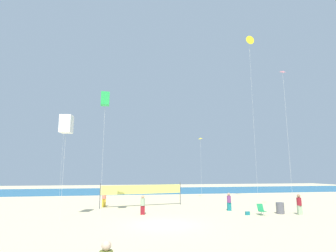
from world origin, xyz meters
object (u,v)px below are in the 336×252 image
at_px(beachgoer_plum_shirt, 229,201).
at_px(beachgoer_coral_shirt, 104,197).
at_px(volleyball_net, 143,190).
at_px(kite_yellow_delta, 249,41).
at_px(beachgoer_maroon_shirt, 299,204).
at_px(trash_barrel, 280,208).
at_px(kite_green_box, 105,99).
at_px(kite_yellow_diamond, 200,139).
at_px(kite_white_box, 66,124).
at_px(beachgoer_sage_shirt, 143,204).
at_px(beach_handbag, 247,213).
at_px(kite_pink_diamond, 283,78).
at_px(folding_beach_chair, 261,209).
at_px(kite_pink_delta, 64,125).

xyz_separation_m(beachgoer_plum_shirt, beachgoer_coral_shirt, (-11.48, 4.94, 0.09)).
distance_m(volleyball_net, kite_yellow_delta, 22.29).
distance_m(beachgoer_maroon_shirt, kite_yellow_delta, 20.46).
height_order(trash_barrel, kite_green_box, kite_green_box).
relative_size(beachgoer_coral_shirt, kite_yellow_diamond, 0.22).
distance_m(kite_white_box, kite_yellow_diamond, 19.79).
relative_size(beachgoer_maroon_shirt, beachgoer_sage_shirt, 1.05).
bearing_deg(kite_green_box, beachgoer_plum_shirt, 10.59).
bearing_deg(beach_handbag, volleyball_net, 137.92).
xyz_separation_m(volleyball_net, kite_white_box, (-6.70, -6.93, 5.53)).
xyz_separation_m(volleyball_net, kite_pink_diamond, (12.19, -7.33, 10.50)).
bearing_deg(beachgoer_plum_shirt, kite_yellow_delta, -86.22).
relative_size(beachgoer_coral_shirt, folding_beach_chair, 2.00).
height_order(volleyball_net, kite_white_box, kite_white_box).
distance_m(beachgoer_coral_shirt, kite_pink_delta, 13.74).
bearing_deg(kite_yellow_diamond, beachgoer_sage_shirt, -127.98).
xyz_separation_m(kite_pink_diamond, kite_yellow_delta, (0.87, 7.42, 7.55)).
relative_size(folding_beach_chair, kite_yellow_diamond, 0.11).
distance_m(trash_barrel, kite_pink_delta, 28.05).
relative_size(beachgoer_plum_shirt, beachgoer_sage_shirt, 1.01).
relative_size(volleyball_net, beach_handbag, 23.91).
relative_size(folding_beach_chair, kite_pink_delta, 0.08).
xyz_separation_m(beachgoer_plum_shirt, kite_white_box, (-14.27, -2.39, 6.32)).
relative_size(beachgoer_plum_shirt, folding_beach_chair, 1.80).
xyz_separation_m(beachgoer_maroon_shirt, kite_green_box, (-16.18, 1.26, 8.52)).
xyz_separation_m(beachgoer_coral_shirt, kite_yellow_diamond, (12.22, 5.54, 6.96)).
distance_m(volleyball_net, kite_pink_delta, 15.69).
distance_m(beachgoer_sage_shirt, kite_white_box, 9.01).
xyz_separation_m(kite_white_box, kite_green_box, (2.85, 0.26, 2.24)).
bearing_deg(beachgoer_coral_shirt, beach_handbag, -149.18).
height_order(folding_beach_chair, kite_pink_delta, kite_pink_delta).
relative_size(trash_barrel, kite_white_box, 0.12).
bearing_deg(beachgoer_coral_shirt, kite_yellow_diamond, -92.17).
height_order(beachgoer_maroon_shirt, beach_handbag, beachgoer_maroon_shirt).
relative_size(folding_beach_chair, kite_green_box, 0.09).
bearing_deg(beachgoer_maroon_shirt, kite_yellow_delta, -30.38).
height_order(kite_pink_delta, kite_green_box, kite_pink_delta).
distance_m(beachgoer_sage_shirt, kite_yellow_delta, 23.85).
relative_size(kite_pink_diamond, kite_yellow_diamond, 1.58).
height_order(beachgoer_plum_shirt, beachgoer_coral_shirt, beachgoer_coral_shirt).
relative_size(kite_white_box, kite_yellow_diamond, 0.97).
xyz_separation_m(folding_beach_chair, kite_pink_delta, (-19.02, 16.44, 9.37)).
distance_m(folding_beach_chair, kite_green_box, 15.78).
bearing_deg(beachgoer_sage_shirt, kite_pink_delta, 127.30).
xyz_separation_m(beachgoer_plum_shirt, trash_barrel, (3.50, -2.57, -0.39)).
relative_size(beachgoer_maroon_shirt, kite_white_box, 0.21).
bearing_deg(kite_pink_delta, beachgoer_maroon_shirt, -37.30).
bearing_deg(beachgoer_sage_shirt, kite_white_box, -161.66).
height_order(trash_barrel, kite_yellow_diamond, kite_yellow_diamond).
bearing_deg(beach_handbag, beachgoer_plum_shirt, 98.96).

